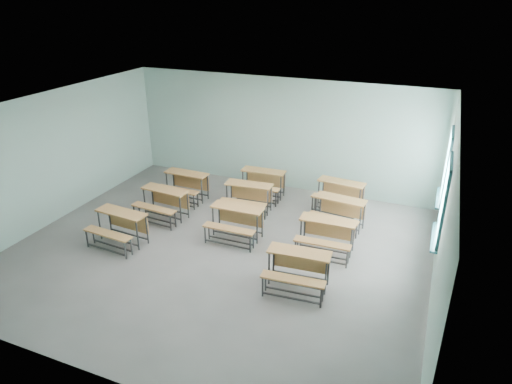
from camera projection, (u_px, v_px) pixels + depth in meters
room at (222, 185)px, 9.66m from camera, size 9.04×8.04×3.24m
desk_unit_r0c0 at (119, 223)px, 10.37m from camera, size 1.29×0.91×0.77m
desk_unit_r0c2 at (298, 265)px, 8.80m from camera, size 1.28×0.91×0.77m
desk_unit_r1c0 at (163, 200)px, 11.54m from camera, size 1.28×0.91×0.77m
desk_unit_r1c1 at (236, 219)px, 10.59m from camera, size 1.24×0.84×0.77m
desk_unit_r1c2 at (326, 232)px, 10.01m from camera, size 1.25×0.86×0.77m
desk_unit_r2c0 at (185, 182)px, 12.57m from camera, size 1.25×0.86×0.77m
desk_unit_r2c1 at (248, 194)px, 11.84m from camera, size 1.28×0.91×0.77m
desk_unit_r2c2 at (338, 209)px, 11.03m from camera, size 1.30×0.94×0.77m
desk_unit_r3c1 at (262, 180)px, 12.71m from camera, size 1.26×0.87×0.77m
desk_unit_r3c2 at (340, 192)px, 11.99m from camera, size 1.31×0.95×0.77m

